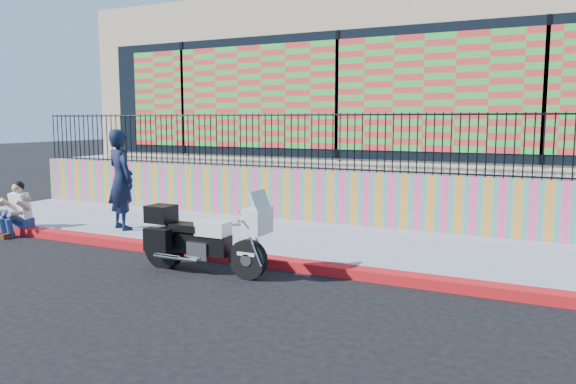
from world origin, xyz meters
The scene contains 10 objects.
ground centered at (0.00, 0.00, 0.00)m, with size 90.00×90.00×0.00m, color black.
red_curb centered at (0.00, 0.00, 0.07)m, with size 16.00×0.30×0.15m, color #BA150D.
sidewalk centered at (0.00, 1.65, 0.07)m, with size 16.00×3.00×0.15m, color gray.
mural_wall centered at (0.00, 3.25, 0.70)m, with size 16.00×0.20×1.10m, color #FF437C.
metal_fence centered at (0.00, 3.25, 1.85)m, with size 15.80×0.04×1.20m, color black, non-canonical shape.
elevated_platform centered at (0.00, 8.35, 0.62)m, with size 16.00×10.00×1.25m, color gray.
storefront_building centered at (0.00, 8.13, 3.25)m, with size 14.00×8.06×4.00m.
police_motorcycle centered at (-0.23, -0.77, 0.55)m, with size 2.11×0.70×1.31m.
police_officer centered at (-3.21, 0.74, 1.14)m, with size 0.72×0.47×1.98m, color black.
seated_man centered at (-5.19, -0.18, 0.45)m, with size 0.54×0.71×1.06m.
Camera 1 is at (4.63, -7.63, 2.31)m, focal length 35.00 mm.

